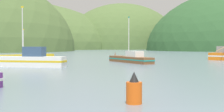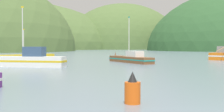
% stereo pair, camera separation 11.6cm
% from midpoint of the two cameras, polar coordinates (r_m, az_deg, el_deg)
% --- Properties ---
extents(hill_far_center, '(186.92, 149.54, 76.31)m').
position_cam_midpoint_polar(hill_far_center, '(255.23, -19.79, 1.23)').
color(hill_far_center, '#516B38').
rests_on(hill_far_center, ground).
extents(hill_mid_left, '(92.44, 73.95, 71.21)m').
position_cam_midpoint_polar(hill_mid_left, '(239.05, 2.06, 1.31)').
color(hill_mid_left, '#516B38').
rests_on(hill_mid_left, ground).
extents(fishing_boat_brown, '(6.35, 11.23, 7.47)m').
position_cam_midpoint_polar(fishing_boat_brown, '(49.17, 3.60, -0.49)').
color(fishing_boat_brown, brown).
rests_on(fishing_boat_brown, ground).
extents(fishing_boat_white, '(9.92, 4.29, 7.85)m').
position_cam_midpoint_polar(fishing_boat_white, '(40.71, -15.13, -0.73)').
color(fishing_boat_white, white).
rests_on(fishing_boat_white, ground).
extents(fishing_boat_yellow, '(9.43, 9.93, 5.72)m').
position_cam_midpoint_polar(fishing_boat_yellow, '(56.10, -15.76, -0.13)').
color(fishing_boat_yellow, gold).
rests_on(fishing_boat_yellow, ground).
extents(channel_buoy, '(0.76, 0.76, 1.53)m').
position_cam_midpoint_polar(channel_buoy, '(14.49, 4.09, -6.47)').
color(channel_buoy, '#E55914').
rests_on(channel_buoy, ground).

